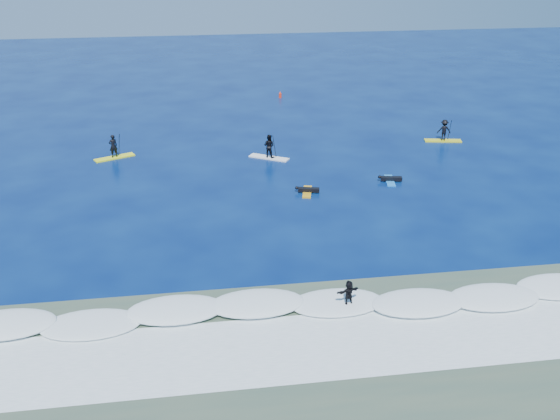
{
  "coord_description": "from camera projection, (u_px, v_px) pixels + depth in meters",
  "views": [
    {
      "loc": [
        -5.64,
        -35.81,
        17.26
      ],
      "look_at": [
        -0.34,
        0.8,
        0.6
      ],
      "focal_mm": 40.0,
      "sensor_mm": 36.0,
      "label": 1
    }
  ],
  "objects": [
    {
      "name": "wave_surfer",
      "position": [
        349.0,
        294.0,
        30.79
      ],
      "size": [
        2.02,
        1.05,
        1.41
      ],
      "rotation": [
        0.0,
        0.0,
        0.28
      ],
      "color": "silver",
      "rests_on": "breaking_wave"
    },
    {
      "name": "prone_paddler_far",
      "position": [
        390.0,
        179.0,
        46.75
      ],
      "size": [
        1.81,
        2.34,
        0.48
      ],
      "rotation": [
        0.0,
        0.0,
        1.39
      ],
      "color": "blue",
      "rests_on": "ground"
    },
    {
      "name": "prone_paddler_near",
      "position": [
        307.0,
        190.0,
        44.76
      ],
      "size": [
        1.76,
        2.29,
        0.46
      ],
      "rotation": [
        0.0,
        0.0,
        1.34
      ],
      "color": "gold",
      "rests_on": "ground"
    },
    {
      "name": "ground",
      "position": [
        287.0,
        223.0,
        40.14
      ],
      "size": [
        160.0,
        160.0,
        0.0
      ],
      "primitive_type": "plane",
      "color": "#031346",
      "rests_on": "ground"
    },
    {
      "name": "shallow_water",
      "position": [
        336.0,
        358.0,
        27.5
      ],
      "size": [
        90.0,
        13.0,
        0.01
      ],
      "primitive_type": "cube",
      "color": "#394E40",
      "rests_on": "ground"
    },
    {
      "name": "sup_paddler_left",
      "position": [
        114.0,
        150.0,
        51.3
      ],
      "size": [
        3.34,
        2.15,
        2.32
      ],
      "rotation": [
        0.0,
        0.0,
        0.44
      ],
      "color": "#F0F61A",
      "rests_on": "ground"
    },
    {
      "name": "sup_paddler_center",
      "position": [
        269.0,
        148.0,
        51.2
      ],
      "size": [
        3.3,
        2.47,
        2.36
      ],
      "rotation": [
        0.0,
        0.0,
        -0.55
      ],
      "color": "white",
      "rests_on": "ground"
    },
    {
      "name": "sup_paddler_right",
      "position": [
        444.0,
        132.0,
        55.36
      ],
      "size": [
        3.34,
        1.39,
        2.28
      ],
      "rotation": [
        0.0,
        0.0,
        -0.18
      ],
      "color": "yellow",
      "rests_on": "ground"
    },
    {
      "name": "breaking_wave",
      "position": [
        318.0,
        308.0,
        31.11
      ],
      "size": [
        40.0,
        6.0,
        0.3
      ],
      "primitive_type": "cube",
      "color": "white",
      "rests_on": "ground"
    },
    {
      "name": "marker_buoy",
      "position": [
        280.0,
        95.0,
        69.94
      ],
      "size": [
        0.32,
        0.32,
        0.76
      ],
      "rotation": [
        0.0,
        0.0,
        0.08
      ],
      "color": "red",
      "rests_on": "ground"
    },
    {
      "name": "whitewater",
      "position": [
        331.0,
        344.0,
        28.4
      ],
      "size": [
        34.0,
        5.0,
        0.02
      ],
      "primitive_type": "cube",
      "color": "silver",
      "rests_on": "ground"
    }
  ]
}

